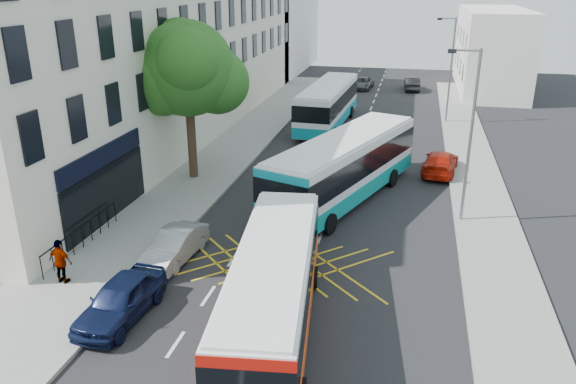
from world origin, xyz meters
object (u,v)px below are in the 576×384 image
Objects in this scene: bus_mid at (344,168)px; distant_car_dark at (412,84)px; bus_near at (273,289)px; distant_car_grey at (362,83)px; street_tree at (187,70)px; pedestrian_far at (61,262)px; parked_car_silver at (175,246)px; lamp_near at (469,128)px; bus_far at (328,104)px; parked_car_blue at (121,299)px; motorbike at (238,374)px; red_hatchback at (440,162)px; lamp_far at (450,65)px.

bus_mid is 3.01× the size of distant_car_dark.
bus_near is 43.70m from distant_car_grey.
distant_car_grey is (-2.10, 31.60, -1.22)m from bus_mid.
street_tree is at bearing -97.75° from distant_car_grey.
distant_car_grey is at bearing -91.57° from pedestrian_far.
bus_near is at bearing -73.79° from bus_mid.
lamp_near is at bearing 34.51° from parked_car_silver.
bus_far is 28.10m from parked_car_blue.
street_tree is at bearing -108.98° from bus_far.
bus_far reaches higher than distant_car_grey.
bus_near is 2.54× the size of distant_car_grey.
motorbike is at bearing -50.27° from parked_car_silver.
bus_near is at bearing -31.75° from parked_car_silver.
lamp_near is 15.88m from motorbike.
bus_mid is 2.70× the size of red_hatchback.
parked_car_silver is (-5.19, 3.88, -0.90)m from bus_near.
bus_far is at bearing 87.86° from parked_car_blue.
lamp_far reaches higher than distant_car_dark.
bus_mid is at bearing -107.46° from lamp_far.
distant_car_grey is (6.81, 30.21, -5.71)m from street_tree.
street_tree reaches higher than parked_car_silver.
parked_car_blue reaches higher than parked_car_silver.
street_tree is 16.45m from bus_near.
lamp_far is at bearing 90.00° from lamp_near.
street_tree is at bearing -83.50° from pedestrian_far.
red_hatchback is 26.95m from distant_car_grey.
parked_car_blue is 0.91× the size of red_hatchback.
pedestrian_far is (-15.01, -29.50, -3.58)m from lamp_far.
lamp_near reaches higher than red_hatchback.
bus_mid is 7.68m from red_hatchback.
distant_car_dark is at bearing 78.10° from bus_near.
distant_car_dark is at bearing 101.87° from lamp_far.
street_tree is at bearing 105.28° from parked_car_blue.
parked_car_silver is 0.85× the size of red_hatchback.
lamp_near is 0.75× the size of bus_near.
lamp_near is 33.85m from distant_car_dark.
bus_near is at bearing 79.51° from red_hatchback.
street_tree is 0.83× the size of bus_near.
lamp_far is 34.78m from motorbike.
motorbike is 47.58m from distant_car_dark.
bus_far is (5.66, 14.02, -4.56)m from street_tree.
lamp_near is at bearing 90.45° from distant_car_dark.
street_tree reaches higher than lamp_far.
lamp_near is 4.52× the size of pedestrian_far.
lamp_far is at bearing -109.07° from pedestrian_far.
lamp_far is 29.34m from parked_car_silver.
street_tree is 15.79m from bus_far.
lamp_far is at bearing -85.38° from red_hatchback.
distant_car_dark is (3.69, 43.99, -0.87)m from bus_near.
motorbike reaches higher than distant_car_grey.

